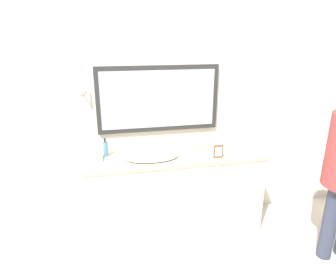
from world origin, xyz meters
The scene contains 10 objects.
ground_plane centered at (0.00, 0.00, 0.00)m, with size 14.00×14.00×0.00m, color beige.
wall_back centered at (0.00, 0.57, 1.28)m, with size 8.00×0.18×2.55m.
vanity_counter centered at (0.00, 0.28, 0.44)m, with size 1.84×0.54×0.88m.
sink_basin centered at (-0.24, 0.25, 0.90)m, with size 0.55×0.38×0.17m.
soap_bottle centered at (-0.69, 0.38, 0.96)m, with size 0.05×0.05×0.19m.
appliance_box centered at (0.75, 0.28, 0.94)m, with size 0.19×0.13×0.11m.
picture_frame centered at (0.40, 0.11, 0.95)m, with size 0.10×0.01×0.14m.
hand_towel_near_sink centered at (-0.80, 0.30, 0.91)m, with size 0.16×0.14×0.05m.
hand_towel_far_corner centered at (0.31, 0.40, 0.91)m, with size 0.14×0.12×0.05m.
metal_tray centered at (0.56, 0.18, 0.89)m, with size 0.16×0.13×0.01m.
Camera 1 is at (-0.65, -2.46, 2.04)m, focal length 32.00 mm.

